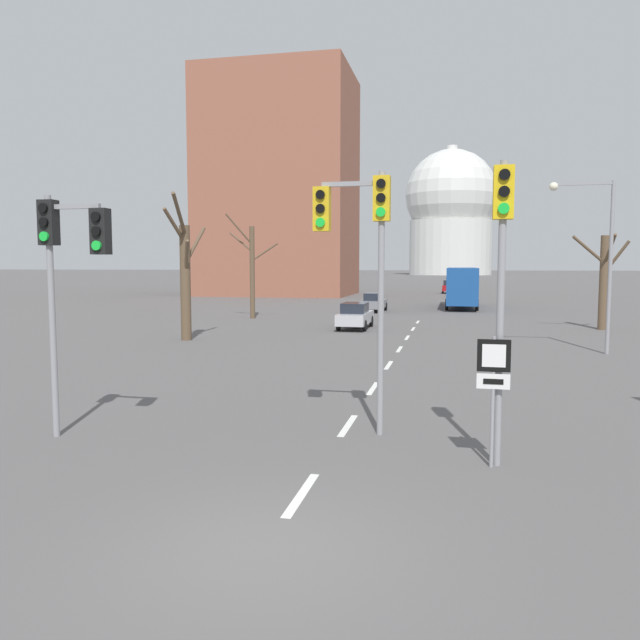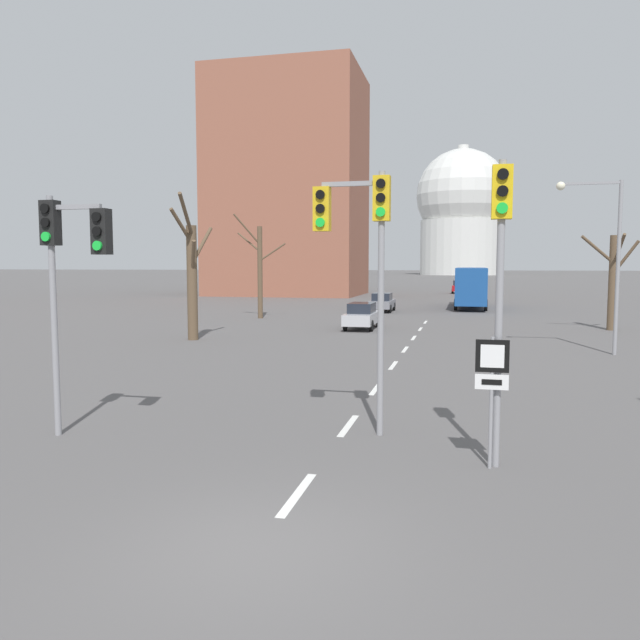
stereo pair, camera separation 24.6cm
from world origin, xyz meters
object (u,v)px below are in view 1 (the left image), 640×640
at_px(traffic_signal_near_left, 67,256).
at_px(traffic_signal_centre_tall, 361,238).
at_px(sedan_near_right, 374,302).
at_px(sedan_near_left, 449,287).
at_px(sedan_mid_centre, 355,315).
at_px(street_lamp_right, 597,246).
at_px(city_bus, 462,284).
at_px(traffic_signal_near_right, 502,257).
at_px(route_sign_post, 493,379).

height_order(traffic_signal_near_left, traffic_signal_centre_tall, traffic_signal_centre_tall).
bearing_deg(sedan_near_right, traffic_signal_centre_tall, -83.10).
bearing_deg(sedan_near_left, traffic_signal_centre_tall, -90.91).
xyz_separation_m(sedan_near_left, sedan_mid_centre, (-4.84, -47.22, -0.08)).
bearing_deg(traffic_signal_near_left, street_lamp_right, 49.42).
distance_m(traffic_signal_near_left, sedan_mid_centre, 24.49).
bearing_deg(city_bus, traffic_signal_centre_tall, -93.44).
relative_size(traffic_signal_near_left, traffic_signal_centre_tall, 0.91).
bearing_deg(sedan_mid_centre, traffic_signal_near_right, -74.79).
xyz_separation_m(traffic_signal_near_right, traffic_signal_near_left, (-8.93, -0.01, 0.05)).
bearing_deg(route_sign_post, sedan_mid_centre, 104.89).
relative_size(sedan_mid_centre, city_bus, 0.42).
height_order(street_lamp_right, sedan_near_right, street_lamp_right).
relative_size(traffic_signal_centre_tall, route_sign_post, 2.35).
xyz_separation_m(traffic_signal_near_right, sedan_near_left, (-1.73, 71.38, -3.04)).
relative_size(sedan_near_left, sedan_near_right, 0.90).
bearing_deg(sedan_near_left, route_sign_post, -88.70).
xyz_separation_m(traffic_signal_centre_tall, sedan_near_left, (1.11, 69.74, -3.49)).
height_order(street_lamp_right, sedan_mid_centre, street_lamp_right).
distance_m(traffic_signal_near_right, street_lamp_right, 16.91).
height_order(traffic_signal_near_right, traffic_signal_near_left, traffic_signal_near_right).
distance_m(traffic_signal_near_left, sedan_near_left, 71.82).
distance_m(traffic_signal_near_right, route_sign_post, 2.25).
bearing_deg(sedan_mid_centre, street_lamp_right, -34.85).
xyz_separation_m(traffic_signal_near_left, sedan_near_left, (7.19, 71.39, -3.09)).
xyz_separation_m(traffic_signal_near_right, city_bus, (-0.32, 43.62, -1.86)).
distance_m(street_lamp_right, sedan_near_right, 24.98).
height_order(route_sign_post, street_lamp_right, street_lamp_right).
distance_m(route_sign_post, city_bus, 43.77).
distance_m(traffic_signal_near_left, street_lamp_right, 21.30).
height_order(traffic_signal_near_right, route_sign_post, traffic_signal_near_right).
height_order(sedan_near_left, sedan_mid_centre, sedan_near_left).
bearing_deg(route_sign_post, sedan_near_right, 100.62).
relative_size(traffic_signal_centre_tall, city_bus, 0.53).
relative_size(traffic_signal_centre_tall, sedan_near_right, 1.35).
height_order(traffic_signal_centre_tall, route_sign_post, traffic_signal_centre_tall).
xyz_separation_m(traffic_signal_near_left, city_bus, (8.61, 43.63, -1.91)).
bearing_deg(traffic_signal_centre_tall, route_sign_post, -33.14).
relative_size(sedan_near_left, city_bus, 0.35).
bearing_deg(traffic_signal_near_left, traffic_signal_centre_tall, 15.16).
relative_size(traffic_signal_near_right, street_lamp_right, 0.78).
relative_size(route_sign_post, sedan_near_right, 0.58).
xyz_separation_m(traffic_signal_centre_tall, city_bus, (2.52, 41.98, -2.30)).
relative_size(traffic_signal_near_left, route_sign_post, 2.14).
bearing_deg(route_sign_post, sedan_near_left, 91.30).
height_order(sedan_near_right, sedan_mid_centre, sedan_mid_centre).
relative_size(traffic_signal_centre_tall, street_lamp_right, 0.80).
relative_size(sedan_near_right, sedan_mid_centre, 0.94).
relative_size(traffic_signal_centre_tall, sedan_near_left, 1.50).
bearing_deg(traffic_signal_near_right, sedan_mid_centre, 105.21).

